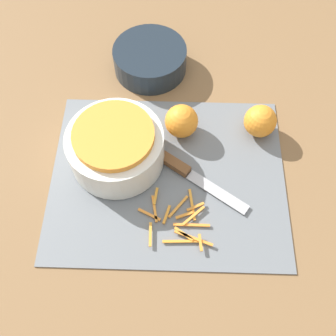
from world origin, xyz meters
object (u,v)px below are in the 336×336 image
Objects in this scene: orange_left at (181,121)px; bowl_dark at (150,59)px; orange_right at (260,121)px; bowl_speckled at (116,146)px; knife at (180,167)px.

bowl_dark is at bearing 112.29° from orange_left.
bowl_dark is 0.29m from orange_right.
orange_right is at bearing 14.91° from bowl_speckled.
orange_right is (0.29, 0.08, -0.01)m from bowl_speckled.
bowl_dark is 0.20m from orange_left.
bowl_dark is 0.83× the size of knife.
knife is 0.10m from orange_left.
bowl_dark reaches higher than knife.
bowl_speckled is at bearing -150.72° from orange_left.
bowl_dark is at bearing 78.17° from bowl_speckled.
knife is 3.00× the size of orange_right.
orange_left is at bearing 29.28° from bowl_speckled.
bowl_speckled is 0.93× the size of knife.
bowl_dark is (0.05, 0.25, -0.02)m from bowl_speckled.
orange_left is (0.00, 0.09, 0.03)m from knife.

